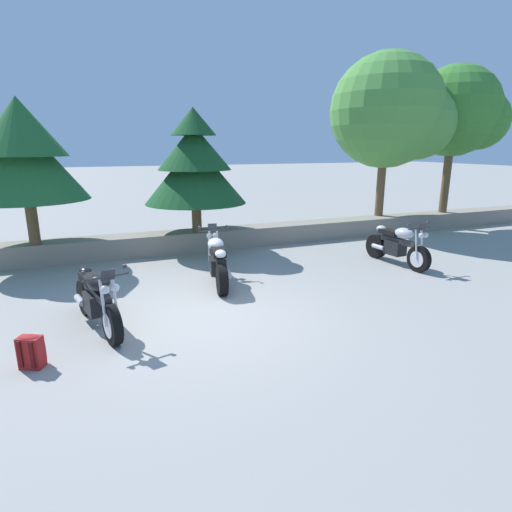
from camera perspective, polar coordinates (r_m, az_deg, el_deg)
ground_plane at (r=7.30m, az=-7.27°, el=-8.30°), size 120.00×120.00×0.00m
stone_wall at (r=11.72m, az=-13.32°, el=1.74°), size 36.00×0.80×0.55m
motorcycle_black_near_left at (r=7.10m, az=-21.11°, el=-5.70°), size 0.86×2.04×1.18m
motorcycle_white_centre at (r=8.84m, az=-5.41°, el=-0.76°), size 0.69×2.06×1.18m
motorcycle_silver_far_right at (r=10.82m, az=19.02°, el=1.38°), size 0.67×2.07×1.18m
rider_backpack at (r=6.35m, az=-28.70°, el=-11.41°), size 0.35×0.33×0.47m
pine_tree_far_left at (r=11.16m, az=-29.61°, el=12.46°), size 2.77×2.77×3.42m
pine_tree_mid_left at (r=11.51m, az=-8.49°, el=12.53°), size 2.76×2.76×3.33m
leafy_tree_mid_right at (r=14.88m, az=18.45°, el=18.21°), size 3.85×3.67×5.28m
leafy_tree_far_right at (r=16.52m, az=26.33°, el=17.28°), size 3.21×3.05×5.02m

